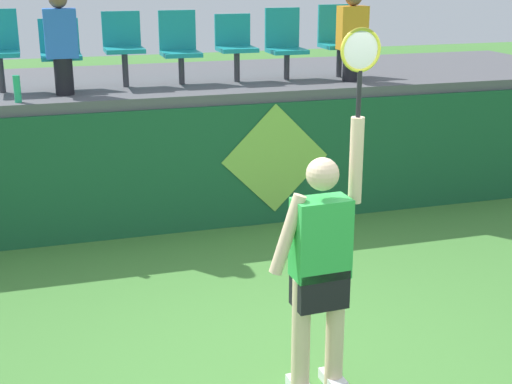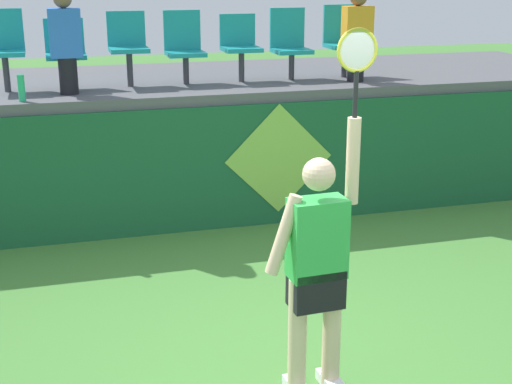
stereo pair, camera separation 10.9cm
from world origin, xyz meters
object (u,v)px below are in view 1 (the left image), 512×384
(stadium_chair_1, at_px, (60,50))
(spectator_1, at_px, (61,41))
(stadium_chair_6, at_px, (337,38))
(spectator_0, at_px, (352,33))
(stadium_chair_2, at_px, (123,44))
(tennis_player, at_px, (321,264))
(stadium_chair_3, at_px, (179,45))
(water_bottle, at_px, (17,89))
(stadium_chair_5, at_px, (285,42))
(stadium_chair_4, at_px, (235,44))

(stadium_chair_1, relative_size, spectator_1, 0.70)
(stadium_chair_6, xyz_separation_m, spectator_0, (0.00, -0.44, 0.10))
(stadium_chair_1, relative_size, stadium_chair_6, 0.88)
(stadium_chair_2, relative_size, stadium_chair_6, 0.96)
(tennis_player, xyz_separation_m, stadium_chair_2, (-0.73, 4.36, 1.06))
(stadium_chair_3, height_order, stadium_chair_6, stadium_chair_6)
(water_bottle, xyz_separation_m, stadium_chair_5, (3.17, 0.76, 0.31))
(water_bottle, height_order, stadium_chair_6, stadium_chair_6)
(stadium_chair_1, bearing_deg, stadium_chair_6, 0.15)
(tennis_player, relative_size, spectator_1, 2.28)
(stadium_chair_4, distance_m, spectator_0, 1.41)
(spectator_1, bearing_deg, stadium_chair_1, 90.00)
(stadium_chair_5, relative_size, stadium_chair_6, 0.97)
(water_bottle, distance_m, stadium_chair_4, 2.66)
(stadium_chair_5, distance_m, stadium_chair_6, 0.70)
(stadium_chair_1, bearing_deg, spectator_1, -90.00)
(water_bottle, bearing_deg, stadium_chair_2, 32.09)
(water_bottle, bearing_deg, stadium_chair_6, 11.07)
(water_bottle, height_order, spectator_1, spectator_1)
(stadium_chair_3, height_order, spectator_0, spectator_0)
(stadium_chair_1, height_order, stadium_chair_4, stadium_chair_4)
(water_bottle, xyz_separation_m, spectator_1, (0.49, 0.34, 0.44))
(stadium_chair_1, relative_size, stadium_chair_3, 0.92)
(stadium_chair_3, bearing_deg, tennis_player, -89.00)
(tennis_player, bearing_deg, water_bottle, 118.08)
(stadium_chair_1, distance_m, stadium_chair_5, 2.68)
(water_bottle, height_order, stadium_chair_3, stadium_chair_3)
(tennis_player, xyz_separation_m, stadium_chair_4, (0.60, 4.36, 1.02))
(stadium_chair_2, distance_m, stadium_chair_3, 0.66)
(spectator_0, bearing_deg, spectator_1, 179.64)
(spectator_0, relative_size, spectator_1, 0.99)
(stadium_chair_6, relative_size, spectator_0, 0.80)
(stadium_chair_3, xyz_separation_m, spectator_0, (2.01, -0.44, 0.13))
(stadium_chair_4, bearing_deg, tennis_player, -97.88)
(stadium_chair_1, bearing_deg, spectator_0, -7.29)
(tennis_player, bearing_deg, stadium_chair_3, 91.00)
(stadium_chair_2, bearing_deg, stadium_chair_1, -179.92)
(stadium_chair_6, height_order, spectator_0, spectator_0)
(water_bottle, relative_size, stadium_chair_1, 0.36)
(stadium_chair_3, distance_m, spectator_1, 1.43)
(water_bottle, xyz_separation_m, stadium_chair_2, (1.19, 0.75, 0.35))
(stadium_chair_2, xyz_separation_m, stadium_chair_3, (0.66, 0.01, -0.03))
(stadium_chair_3, distance_m, stadium_chair_6, 2.01)
(water_bottle, relative_size, stadium_chair_3, 0.33)
(stadium_chair_4, height_order, spectator_1, spectator_1)
(stadium_chair_2, relative_size, spectator_0, 0.77)
(stadium_chair_3, bearing_deg, water_bottle, -157.77)
(stadium_chair_5, height_order, spectator_1, spectator_1)
(tennis_player, xyz_separation_m, spectator_0, (1.94, 3.93, 1.15))
(stadium_chair_6, distance_m, spectator_0, 0.45)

